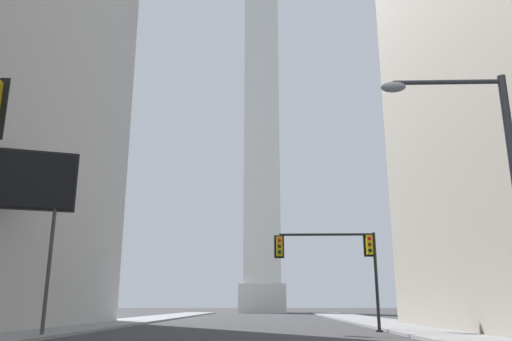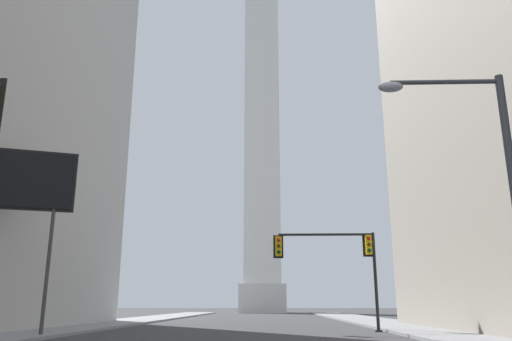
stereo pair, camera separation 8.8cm
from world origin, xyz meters
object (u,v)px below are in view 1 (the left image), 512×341
traffic_light_mid_right (340,255)px  billboard_sign (17,185)px  obelisk (262,120)px  street_lamp (492,176)px

traffic_light_mid_right → billboard_sign: 17.41m
obelisk → billboard_sign: size_ratio=8.65×
obelisk → traffic_light_mid_right: obelisk is taller
street_lamp → billboard_sign: size_ratio=0.82×
street_lamp → billboard_sign: (-17.59, 10.88, 2.49)m
obelisk → street_lamp: 87.39m
traffic_light_mid_right → billboard_sign: bearing=-159.4°
obelisk → traffic_light_mid_right: (5.61, -64.00, -32.55)m
traffic_light_mid_right → billboard_sign: size_ratio=0.68×
traffic_light_mid_right → billboard_sign: (-16.09, -6.03, 2.80)m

